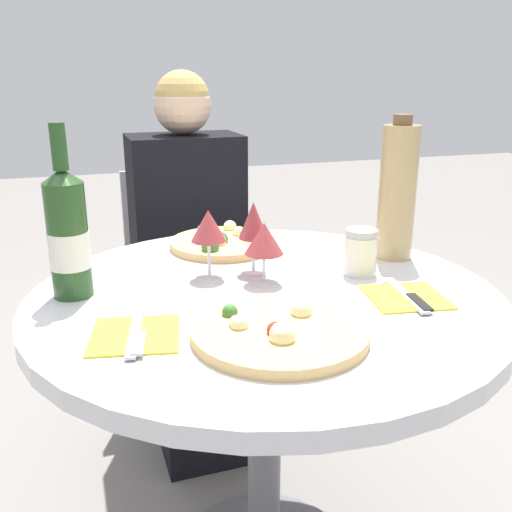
# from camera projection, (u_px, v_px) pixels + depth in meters

# --- Properties ---
(dining_table) EXTENTS (0.97, 0.97, 0.73)m
(dining_table) POSITION_uv_depth(u_px,v_px,m) (265.00, 349.00, 1.22)
(dining_table) COLOR slate
(dining_table) RESTS_ON ground_plane
(chair_behind_diner) EXTENTS (0.37, 0.37, 0.85)m
(chair_behind_diner) POSITION_uv_depth(u_px,v_px,m) (186.00, 296.00, 1.97)
(chair_behind_diner) COLOR #ADADB2
(chair_behind_diner) RESTS_ON ground_plane
(seated_diner) EXTENTS (0.34, 0.46, 1.17)m
(seated_diner) POSITION_uv_depth(u_px,v_px,m) (194.00, 284.00, 1.81)
(seated_diner) COLOR black
(seated_diner) RESTS_ON ground_plane
(pizza_large) EXTENTS (0.31, 0.31, 0.05)m
(pizza_large) POSITION_uv_depth(u_px,v_px,m) (279.00, 331.00, 0.97)
(pizza_large) COLOR #DBB26B
(pizza_large) RESTS_ON dining_table
(pizza_small_far) EXTENTS (0.27, 0.27, 0.05)m
(pizza_small_far) POSITION_uv_depth(u_px,v_px,m) (222.00, 242.00, 1.47)
(pizza_small_far) COLOR #DBB26B
(pizza_small_far) RESTS_ON dining_table
(wine_bottle) EXTENTS (0.08, 0.08, 0.34)m
(wine_bottle) POSITION_uv_depth(u_px,v_px,m) (68.00, 234.00, 1.12)
(wine_bottle) COLOR #23471E
(wine_bottle) RESTS_ON dining_table
(tall_carafe) EXTENTS (0.09, 0.09, 0.34)m
(tall_carafe) POSITION_uv_depth(u_px,v_px,m) (397.00, 192.00, 1.35)
(tall_carafe) COLOR tan
(tall_carafe) RESTS_ON dining_table
(sugar_shaker) EXTENTS (0.07, 0.07, 0.10)m
(sugar_shaker) POSITION_uv_depth(u_px,v_px,m) (360.00, 252.00, 1.27)
(sugar_shaker) COLOR silver
(sugar_shaker) RESTS_ON dining_table
(wine_glass_front_right) EXTENTS (0.08, 0.08, 0.13)m
(wine_glass_front_right) POSITION_uv_depth(u_px,v_px,m) (264.00, 239.00, 1.20)
(wine_glass_front_right) COLOR silver
(wine_glass_front_right) RESTS_ON dining_table
(wine_glass_back_left) EXTENTS (0.08, 0.08, 0.15)m
(wine_glass_back_left) POSITION_uv_depth(u_px,v_px,m) (208.00, 227.00, 1.23)
(wine_glass_back_left) COLOR silver
(wine_glass_back_left) RESTS_ON dining_table
(wine_glass_back_right) EXTENTS (0.07, 0.07, 0.16)m
(wine_glass_back_right) POSITION_uv_depth(u_px,v_px,m) (253.00, 222.00, 1.26)
(wine_glass_back_right) COLOR silver
(wine_glass_back_right) RESTS_ON dining_table
(place_setting_left) EXTENTS (0.18, 0.19, 0.01)m
(place_setting_left) POSITION_uv_depth(u_px,v_px,m) (135.00, 335.00, 0.98)
(place_setting_left) COLOR yellow
(place_setting_left) RESTS_ON dining_table
(place_setting_right) EXTENTS (0.17, 0.19, 0.01)m
(place_setting_right) POSITION_uv_depth(u_px,v_px,m) (406.00, 297.00, 1.14)
(place_setting_right) COLOR yellow
(place_setting_right) RESTS_ON dining_table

